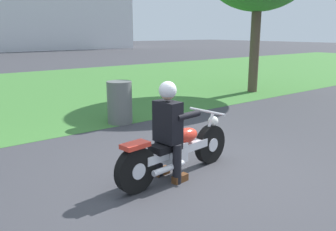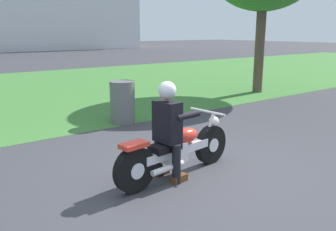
% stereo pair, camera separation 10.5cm
% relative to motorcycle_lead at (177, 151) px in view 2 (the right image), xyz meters
% --- Properties ---
extents(ground, '(120.00, 120.00, 0.00)m').
position_rel_motorcycle_lead_xyz_m(ground, '(0.23, -0.15, -0.38)').
color(ground, '#38383D').
extents(grass_verge, '(60.00, 12.00, 0.01)m').
position_rel_motorcycle_lead_xyz_m(grass_verge, '(0.23, 8.86, -0.37)').
color(grass_verge, '#3D7533').
rests_on(grass_verge, ground).
extents(motorcycle_lead, '(2.10, 0.66, 0.86)m').
position_rel_motorcycle_lead_xyz_m(motorcycle_lead, '(0.00, 0.00, 0.00)').
color(motorcycle_lead, black).
rests_on(motorcycle_lead, ground).
extents(rider_lead, '(0.58, 0.50, 1.38)m').
position_rel_motorcycle_lead_xyz_m(rider_lead, '(-0.17, -0.02, 0.43)').
color(rider_lead, black).
rests_on(rider_lead, ground).
extents(trash_can, '(0.55, 0.55, 0.94)m').
position_rel_motorcycle_lead_xyz_m(trash_can, '(0.90, 3.10, 0.09)').
color(trash_can, '#595E5B').
rests_on(trash_can, ground).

